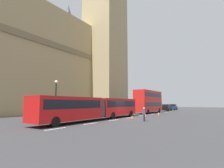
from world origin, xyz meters
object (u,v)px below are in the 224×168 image
Objects in this scene: double_decker_bus at (149,101)px; pedestrian_near_cones at (144,114)px; traffic_cone_west at (132,117)px; traffic_cone_east at (158,114)px; sedan_trailing at (173,107)px; sedan_lead at (167,108)px; articulated_bus at (96,107)px; traffic_cone_middle at (145,115)px; street_lamp at (56,97)px.

pedestrian_near_cones is at bearing -160.23° from double_decker_bus.
traffic_cone_west and traffic_cone_east have the same top height.
sedan_trailing is 7.59× the size of traffic_cone_west.
sedan_trailing is at bearing 1.34° from sedan_lead.
articulated_bus is at bearing 179.73° from sedan_lead.
double_decker_bus is at bearing -179.92° from sedan_trailing.
sedan_lead is at bearing 11.07° from pedestrian_near_cones.
traffic_cone_middle is (4.72, 0.06, 0.00)m from traffic_cone_west.
traffic_cone_west is 1.00× the size of traffic_cone_middle.
sedan_trailing is at bearing -6.09° from street_lamp.
double_decker_bus is 11.31m from traffic_cone_middle.
double_decker_bus reaches higher than traffic_cone_middle.
sedan_lead reaches higher than traffic_cone_east.
double_decker_bus reaches higher than traffic_cone_east.
sedan_lead reaches higher than traffic_cone_west.
double_decker_bus is 6.32× the size of pedestrian_near_cones.
sedan_trailing is 0.83× the size of street_lamp.
double_decker_bus is at bearing 179.35° from sedan_lead.
traffic_cone_middle is 0.11× the size of street_lamp.
articulated_bus is 1.72× the size of double_decker_bus.
double_decker_bus is (18.40, 0.00, 0.96)m from articulated_bus.
traffic_cone_middle is 5.17m from traffic_cone_east.
traffic_cone_middle is at bearing 21.37° from pedestrian_near_cones.
double_decker_bus is at bearing 13.45° from traffic_cone_west.
traffic_cone_east is 18.41m from street_lamp.
traffic_cone_west is at bearing -179.28° from traffic_cone_middle.
sedan_trailing is 37.41m from pedestrian_near_cones.
articulated_bus is at bearing 131.68° from traffic_cone_west.
sedan_lead is 29.94m from pedestrian_near_cones.
street_lamp reaches higher than sedan_trailing.
street_lamp is at bearing 123.79° from articulated_bus.
articulated_bus reaches higher than traffic_cone_east.
double_decker_bus is 17.51m from pedestrian_near_cones.
sedan_trailing is (7.56, 0.18, 0.00)m from sedan_lead.
traffic_cone_east is at bearing -4.10° from traffic_cone_middle.
sedan_trailing is at bearing 8.73° from traffic_cone_east.
pedestrian_near_cones is (-1.22, -2.26, 0.63)m from traffic_cone_west.
traffic_cone_west is 4.72m from traffic_cone_middle.
traffic_cone_middle and traffic_cone_east have the same top height.
double_decker_bus is at bearing 19.77° from pedestrian_near_cones.
pedestrian_near_cones reaches higher than traffic_cone_west.
pedestrian_near_cones is (-29.38, -5.75, -0.00)m from sedan_lead.
pedestrian_near_cones is (-36.94, -5.92, -0.00)m from sedan_trailing.
sedan_trailing is at bearing 0.08° from double_decker_bus.
traffic_cone_west is 0.11× the size of street_lamp.
street_lamp is 3.12× the size of pedestrian_near_cones.
street_lamp is at bearing 143.63° from traffic_cone_middle.
double_decker_bus reaches higher than articulated_bus.
traffic_cone_east is (9.87, -0.31, 0.00)m from traffic_cone_west.
sedan_lead is 7.59× the size of traffic_cone_west.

